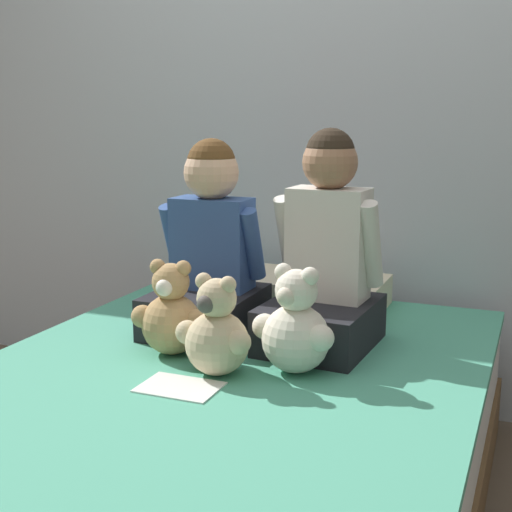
{
  "coord_description": "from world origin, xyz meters",
  "views": [
    {
      "loc": [
        0.8,
        -1.7,
        1.18
      ],
      "look_at": [
        0.0,
        0.28,
        0.74
      ],
      "focal_mm": 50.0,
      "sensor_mm": 36.0,
      "label": 1
    }
  ],
  "objects_px": {
    "bed": "(219,450)",
    "child_on_right": "(325,262)",
    "pillow_at_headboard": "(305,291)",
    "child_on_left": "(209,254)",
    "teddy_bear_held_by_right_child": "(295,328)",
    "teddy_bear_between_children": "(216,333)",
    "teddy_bear_held_by_left_child": "(171,315)",
    "sign_card": "(180,387)"
  },
  "relations": [
    {
      "from": "bed",
      "to": "sign_card",
      "type": "xyz_separation_m",
      "value": [
        -0.05,
        -0.14,
        0.23
      ]
    },
    {
      "from": "teddy_bear_held_by_right_child",
      "to": "teddy_bear_between_children",
      "type": "bearing_deg",
      "value": -139.82
    },
    {
      "from": "bed",
      "to": "child_on_left",
      "type": "xyz_separation_m",
      "value": [
        -0.2,
        0.36,
        0.49
      ]
    },
    {
      "from": "teddy_bear_held_by_left_child",
      "to": "teddy_bear_between_children",
      "type": "distance_m",
      "value": 0.22
    },
    {
      "from": "teddy_bear_held_by_left_child",
      "to": "teddy_bear_held_by_right_child",
      "type": "distance_m",
      "value": 0.39
    },
    {
      "from": "bed",
      "to": "teddy_bear_between_children",
      "type": "bearing_deg",
      "value": -109.55
    },
    {
      "from": "bed",
      "to": "teddy_bear_held_by_right_child",
      "type": "distance_m",
      "value": 0.42
    },
    {
      "from": "teddy_bear_between_children",
      "to": "child_on_right",
      "type": "bearing_deg",
      "value": 70.61
    },
    {
      "from": "teddy_bear_held_by_left_child",
      "to": "sign_card",
      "type": "xyz_separation_m",
      "value": [
        0.15,
        -0.23,
        -0.12
      ]
    },
    {
      "from": "teddy_bear_held_by_right_child",
      "to": "pillow_at_headboard",
      "type": "height_order",
      "value": "teddy_bear_held_by_right_child"
    },
    {
      "from": "teddy_bear_held_by_left_child",
      "to": "sign_card",
      "type": "relative_size",
      "value": 1.37
    },
    {
      "from": "bed",
      "to": "teddy_bear_held_by_left_child",
      "type": "relative_size",
      "value": 6.65
    },
    {
      "from": "child_on_right",
      "to": "teddy_bear_held_by_left_child",
      "type": "bearing_deg",
      "value": -143.02
    },
    {
      "from": "pillow_at_headboard",
      "to": "teddy_bear_held_by_left_child",
      "type": "bearing_deg",
      "value": -106.65
    },
    {
      "from": "bed",
      "to": "child_on_left",
      "type": "height_order",
      "value": "child_on_left"
    },
    {
      "from": "child_on_left",
      "to": "pillow_at_headboard",
      "type": "relative_size",
      "value": 1.07
    },
    {
      "from": "sign_card",
      "to": "teddy_bear_between_children",
      "type": "bearing_deg",
      "value": 70.09
    },
    {
      "from": "pillow_at_headboard",
      "to": "child_on_right",
      "type": "bearing_deg",
      "value": -64.08
    },
    {
      "from": "child_on_right",
      "to": "pillow_at_headboard",
      "type": "bearing_deg",
      "value": 119.25
    },
    {
      "from": "bed",
      "to": "child_on_right",
      "type": "bearing_deg",
      "value": 61.43
    },
    {
      "from": "child_on_right",
      "to": "sign_card",
      "type": "bearing_deg",
      "value": -112.98
    },
    {
      "from": "child_on_left",
      "to": "pillow_at_headboard",
      "type": "height_order",
      "value": "child_on_left"
    },
    {
      "from": "teddy_bear_held_by_left_child",
      "to": "teddy_bear_between_children",
      "type": "height_order",
      "value": "teddy_bear_held_by_left_child"
    },
    {
      "from": "bed",
      "to": "teddy_bear_held_by_left_child",
      "type": "distance_m",
      "value": 0.42
    },
    {
      "from": "child_on_left",
      "to": "sign_card",
      "type": "bearing_deg",
      "value": -72.84
    },
    {
      "from": "bed",
      "to": "teddy_bear_between_children",
      "type": "height_order",
      "value": "teddy_bear_between_children"
    },
    {
      "from": "teddy_bear_held_by_left_child",
      "to": "pillow_at_headboard",
      "type": "height_order",
      "value": "teddy_bear_held_by_left_child"
    },
    {
      "from": "child_on_right",
      "to": "teddy_bear_held_by_right_child",
      "type": "height_order",
      "value": "child_on_right"
    },
    {
      "from": "bed",
      "to": "pillow_at_headboard",
      "type": "relative_size",
      "value": 3.24
    },
    {
      "from": "bed",
      "to": "teddy_bear_between_children",
      "type": "xyz_separation_m",
      "value": [
        -0.0,
        -0.01,
        0.35
      ]
    },
    {
      "from": "bed",
      "to": "child_on_right",
      "type": "distance_m",
      "value": 0.64
    },
    {
      "from": "pillow_at_headboard",
      "to": "child_on_left",
      "type": "bearing_deg",
      "value": -116.3
    },
    {
      "from": "child_on_left",
      "to": "pillow_at_headboard",
      "type": "xyz_separation_m",
      "value": [
        0.2,
        0.4,
        -0.2
      ]
    },
    {
      "from": "child_on_left",
      "to": "teddy_bear_held_by_left_child",
      "type": "height_order",
      "value": "child_on_left"
    },
    {
      "from": "teddy_bear_between_children",
      "to": "sign_card",
      "type": "bearing_deg",
      "value": -100.93
    },
    {
      "from": "teddy_bear_held_by_right_child",
      "to": "sign_card",
      "type": "relative_size",
      "value": 1.45
    },
    {
      "from": "teddy_bear_between_children",
      "to": "pillow_at_headboard",
      "type": "distance_m",
      "value": 0.77
    },
    {
      "from": "child_on_right",
      "to": "pillow_at_headboard",
      "type": "distance_m",
      "value": 0.49
    },
    {
      "from": "sign_card",
      "to": "child_on_left",
      "type": "bearing_deg",
      "value": 106.82
    },
    {
      "from": "teddy_bear_held_by_left_child",
      "to": "pillow_at_headboard",
      "type": "bearing_deg",
      "value": 67.03
    },
    {
      "from": "teddy_bear_held_by_left_child",
      "to": "sign_card",
      "type": "bearing_deg",
      "value": -63.57
    },
    {
      "from": "bed",
      "to": "teddy_bear_between_children",
      "type": "distance_m",
      "value": 0.35
    }
  ]
}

